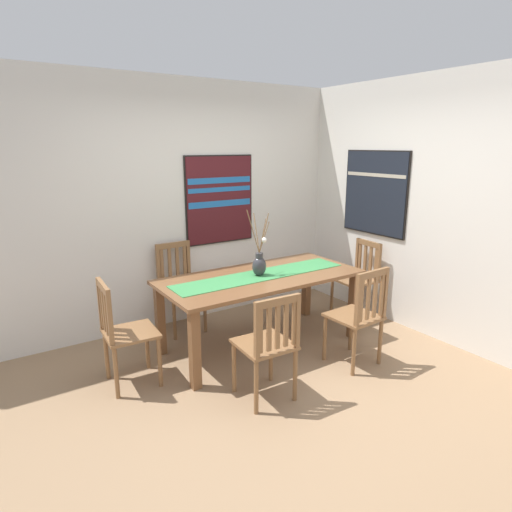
# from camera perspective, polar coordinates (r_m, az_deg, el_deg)

# --- Properties ---
(ground_plane) EXTENTS (6.40, 6.40, 0.03)m
(ground_plane) POSITION_cam_1_polar(r_m,az_deg,el_deg) (3.97, 4.82, -16.19)
(ground_plane) COLOR #8E7051
(wall_back) EXTENTS (6.40, 0.12, 2.70)m
(wall_back) POSITION_cam_1_polar(r_m,az_deg,el_deg) (5.05, -8.13, 6.85)
(wall_back) COLOR silver
(wall_back) RESTS_ON ground_plane
(wall_side) EXTENTS (0.12, 6.40, 2.70)m
(wall_side) POSITION_cam_1_polar(r_m,az_deg,el_deg) (4.85, 22.77, 5.58)
(wall_side) COLOR silver
(wall_side) RESTS_ON ground_plane
(dining_table) EXTENTS (2.00, 0.92, 0.75)m
(dining_table) POSITION_cam_1_polar(r_m,az_deg,el_deg) (4.34, 0.63, -3.81)
(dining_table) COLOR brown
(dining_table) RESTS_ON ground_plane
(table_runner) EXTENTS (1.84, 0.36, 0.01)m
(table_runner) POSITION_cam_1_polar(r_m,az_deg,el_deg) (4.31, 0.64, -2.51)
(table_runner) COLOR #388447
(table_runner) RESTS_ON dining_table
(centerpiece_vase) EXTENTS (0.25, 0.23, 0.66)m
(centerpiece_vase) POSITION_cam_1_polar(r_m,az_deg,el_deg) (4.26, 0.45, -0.97)
(centerpiece_vase) COLOR #333338
(centerpiece_vase) RESTS_ON dining_table
(chair_0) EXTENTS (0.44, 0.44, 0.93)m
(chair_0) POSITION_cam_1_polar(r_m,az_deg,el_deg) (3.84, -16.99, -9.38)
(chair_0) COLOR brown
(chair_0) RESTS_ON ground_plane
(chair_1) EXTENTS (0.44, 0.44, 0.91)m
(chair_1) POSITION_cam_1_polar(r_m,az_deg,el_deg) (3.47, 1.61, -11.40)
(chair_1) COLOR brown
(chair_1) RESTS_ON ground_plane
(chair_2) EXTENTS (0.44, 0.44, 0.95)m
(chair_2) POSITION_cam_1_polar(r_m,az_deg,el_deg) (4.11, 13.33, -7.49)
(chair_2) COLOR brown
(chair_2) RESTS_ON ground_plane
(chair_3) EXTENTS (0.45, 0.45, 0.91)m
(chair_3) POSITION_cam_1_polar(r_m,az_deg,el_deg) (5.27, 13.26, -2.72)
(chair_3) COLOR brown
(chair_3) RESTS_ON ground_plane
(chair_4) EXTENTS (0.43, 0.43, 0.96)m
(chair_4) POSITION_cam_1_polar(r_m,az_deg,el_deg) (4.85, -10.02, -3.83)
(chair_4) COLOR brown
(chair_4) RESTS_ON ground_plane
(painting_on_back_wall) EXTENTS (0.87, 0.05, 1.02)m
(painting_on_back_wall) POSITION_cam_1_polar(r_m,az_deg,el_deg) (5.12, -4.81, 7.38)
(painting_on_back_wall) COLOR black
(painting_on_side_wall) EXTENTS (0.05, 0.91, 0.96)m
(painting_on_side_wall) POSITION_cam_1_polar(r_m,az_deg,el_deg) (5.26, 15.37, 7.99)
(painting_on_side_wall) COLOR black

